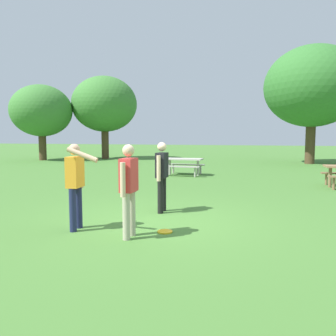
# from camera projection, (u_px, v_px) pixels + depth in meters

# --- Properties ---
(ground_plane) EXTENTS (120.00, 120.00, 0.00)m
(ground_plane) POSITION_uv_depth(u_px,v_px,m) (159.00, 221.00, 7.09)
(ground_plane) COLOR #447530
(person_thrower) EXTENTS (0.22, 0.61, 1.64)m
(person_thrower) POSITION_uv_depth(u_px,v_px,m) (162.00, 172.00, 7.79)
(person_thrower) COLOR black
(person_thrower) RESTS_ON ground
(person_catcher) EXTENTS (0.22, 0.61, 1.64)m
(person_catcher) POSITION_uv_depth(u_px,v_px,m) (129.00, 185.00, 5.82)
(person_catcher) COLOR #B7AD93
(person_catcher) RESTS_ON ground
(person_bystander) EXTENTS (0.72, 0.61, 1.64)m
(person_bystander) POSITION_uv_depth(u_px,v_px,m) (76.00, 180.00, 6.31)
(person_bystander) COLOR #1E234C
(person_bystander) RESTS_ON ground
(frisbee) EXTENTS (0.28, 0.28, 0.03)m
(frisbee) POSITION_uv_depth(u_px,v_px,m) (165.00, 232.00, 6.23)
(frisbee) COLOR yellow
(frisbee) RESTS_ON ground
(picnic_table_far) EXTENTS (1.73, 1.45, 0.77)m
(picnic_table_far) POSITION_uv_depth(u_px,v_px,m) (184.00, 163.00, 15.28)
(picnic_table_far) COLOR #B2ADA3
(picnic_table_far) RESTS_ON ground
(tree_tall_left) EXTENTS (4.42, 4.42, 5.51)m
(tree_tall_left) POSITION_uv_depth(u_px,v_px,m) (41.00, 111.00, 24.50)
(tree_tall_left) COLOR #4C3823
(tree_tall_left) RESTS_ON ground
(tree_broad_center) EXTENTS (5.02, 5.02, 6.39)m
(tree_broad_center) POSITION_uv_depth(u_px,v_px,m) (104.00, 104.00, 26.00)
(tree_broad_center) COLOR #4C3823
(tree_broad_center) RESTS_ON ground
(tree_far_right) EXTENTS (5.99, 5.99, 7.45)m
(tree_far_right) POSITION_uv_depth(u_px,v_px,m) (312.00, 87.00, 21.18)
(tree_far_right) COLOR #4C3823
(tree_far_right) RESTS_ON ground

